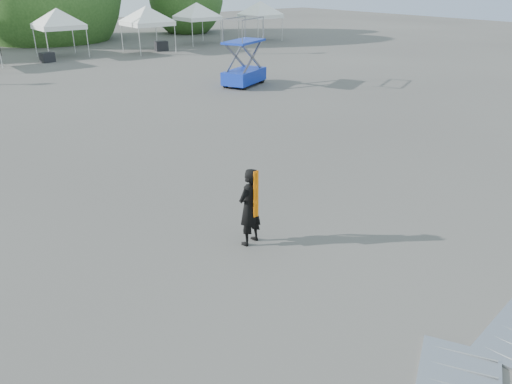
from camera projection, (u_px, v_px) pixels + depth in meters
ground at (216, 229)px, 11.71m from camera, size 120.00×120.00×0.00m
tent_f at (57, 12)px, 34.69m from camera, size 4.23×4.23×3.88m
tent_g at (146, 10)px, 37.05m from camera, size 4.44×4.44×3.88m
tent_h at (197, 6)px, 41.38m from camera, size 4.27×4.27×3.88m
tent_extra_8 at (260, 4)px, 43.50m from camera, size 4.17×4.17×3.88m
man at (250, 207)px, 10.76m from camera, size 0.73×0.57×1.76m
scissor_lift at (244, 52)px, 26.06m from camera, size 2.98×2.31×3.45m
crate_mid at (47, 57)px, 33.62m from camera, size 0.95×0.81×0.65m
crate_east at (161, 46)px, 38.65m from camera, size 1.07×0.92×0.72m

